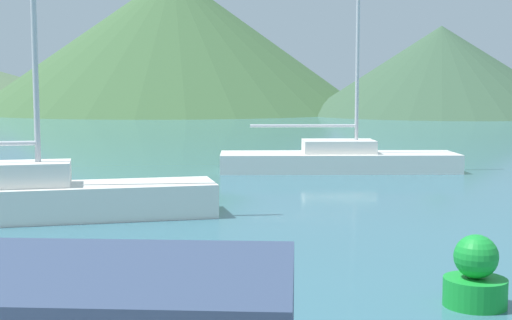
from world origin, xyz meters
TOP-DOWN VIEW (x-y plane):
  - sailboat_inner at (-4.01, 12.06)m, footprint 8.49×5.31m
  - sailboat_middle at (1.66, 22.46)m, footprint 8.05×3.90m
  - buoy_marker at (5.13, 8.26)m, footprint 0.80×0.80m
  - hill_central at (-24.24, 77.78)m, footprint 45.07×45.07m
  - hill_east at (5.67, 73.31)m, footprint 27.60×27.60m

SIDE VIEW (x-z plane):
  - buoy_marker at x=5.13m, z-range -0.08..0.84m
  - sailboat_middle at x=1.66m, z-range -4.47..5.34m
  - sailboat_inner at x=-4.01m, z-range -4.46..5.45m
  - hill_east at x=5.67m, z-range 0.00..8.89m
  - hill_central at x=-24.24m, z-range 0.00..15.97m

